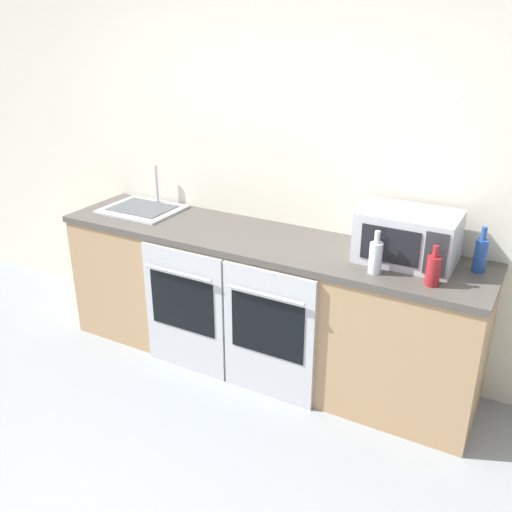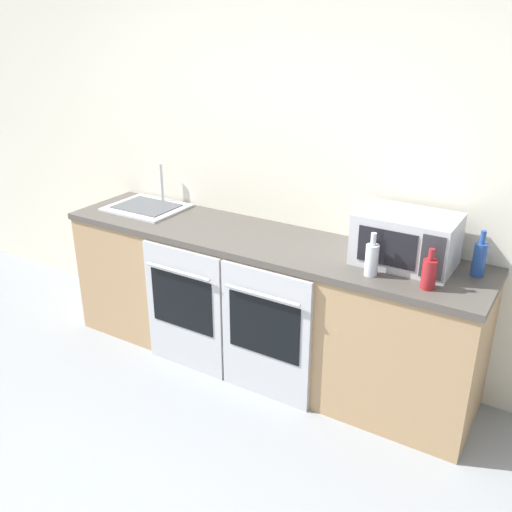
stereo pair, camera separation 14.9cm
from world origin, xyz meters
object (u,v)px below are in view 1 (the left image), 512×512
at_px(bottle_clear, 376,257).
at_px(sink, 143,208).
at_px(oven_left, 184,311).
at_px(oven_right, 268,335).
at_px(bottle_blue, 481,254).
at_px(bottle_red, 433,270).
at_px(microwave, 408,237).

height_order(bottle_clear, sink, sink).
xyz_separation_m(oven_left, oven_right, (0.60, 0.00, 0.00)).
relative_size(oven_left, bottle_blue, 3.33).
bearing_deg(bottle_clear, bottle_red, -0.56).
height_order(oven_right, bottle_clear, bottle_clear).
bearing_deg(sink, bottle_blue, 1.46).
relative_size(bottle_clear, sink, 0.46).
distance_m(oven_left, bottle_clear, 1.30).
bearing_deg(bottle_clear, oven_left, -172.49).
bearing_deg(bottle_clear, sink, 172.61).
height_order(microwave, bottle_red, microwave).
xyz_separation_m(oven_right, bottle_red, (0.86, 0.15, 0.55)).
bearing_deg(oven_right, microwave, 30.70).
height_order(bottle_red, bottle_clear, bottle_clear).
height_order(bottle_blue, bottle_clear, bottle_blue).
relative_size(bottle_blue, bottle_clear, 1.07).
distance_m(bottle_clear, sink, 1.77).
xyz_separation_m(oven_right, microwave, (0.66, 0.39, 0.61)).
bearing_deg(oven_right, bottle_blue, 22.88).
xyz_separation_m(bottle_blue, bottle_clear, (-0.48, -0.28, -0.01)).
bearing_deg(bottle_red, oven_left, -174.14).
bearing_deg(bottle_red, microwave, 129.82).
relative_size(oven_left, microwave, 1.59).
bearing_deg(microwave, sink, -179.71).
bearing_deg(microwave, bottle_red, -50.18).
distance_m(oven_left, microwave, 1.45).
bearing_deg(bottle_clear, oven_right, -164.59).
relative_size(bottle_blue, sink, 0.49).
relative_size(microwave, bottle_red, 2.46).
bearing_deg(microwave, oven_right, -149.30).
distance_m(bottle_blue, sink, 2.24).
bearing_deg(oven_left, microwave, 17.18).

